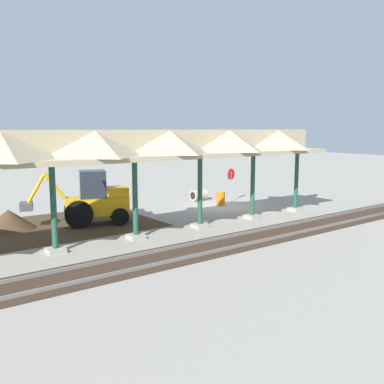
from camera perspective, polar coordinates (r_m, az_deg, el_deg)
name	(u,v)px	position (r m, az deg, el deg)	size (l,w,h in m)	color
ground_plane	(225,207)	(27.48, 4.42, -1.95)	(120.00, 120.00, 0.00)	gray
dirt_work_zone	(55,226)	(22.96, -17.84, -4.39)	(10.01, 7.00, 0.01)	#42301E
platform_canopy	(134,146)	(19.04, -7.73, 6.05)	(23.31, 3.20, 4.90)	#9E998E
rail_tracks	(313,225)	(22.90, 15.85, -4.28)	(60.00, 2.58, 0.15)	slate
stop_sign	(231,178)	(29.10, 5.22, 1.88)	(0.75, 0.17, 2.27)	gray
backhoe	(94,200)	(22.72, -12.94, -1.10)	(5.38, 2.91, 2.82)	orange
dirt_mound	(9,229)	(23.16, -23.18, -4.58)	(5.23, 5.23, 1.97)	#42301E
concrete_pipe	(199,195)	(29.64, 0.92, -0.39)	(1.12, 0.82, 0.79)	#9E9384
traffic_barrel	(221,199)	(27.79, 3.85, -0.89)	(0.56, 0.56, 0.90)	orange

